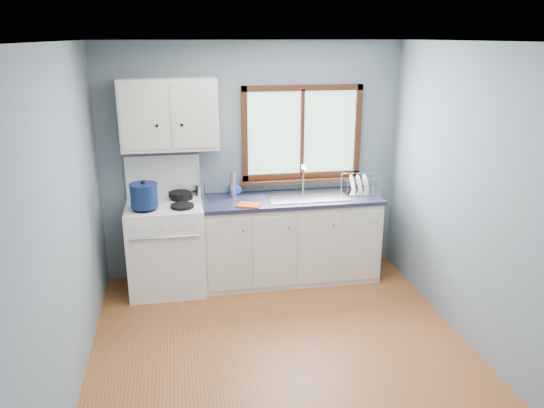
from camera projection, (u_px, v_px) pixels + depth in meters
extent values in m
cube|color=#985429|center=(285.00, 359.00, 4.38)|extent=(3.20, 3.60, 0.02)
cube|color=white|center=(288.00, 40.00, 3.61)|extent=(3.20, 3.60, 0.02)
cube|color=slate|center=(252.00, 161.00, 5.69)|extent=(3.20, 0.02, 2.50)
cube|color=slate|center=(371.00, 347.00, 2.30)|extent=(3.20, 0.02, 2.50)
cube|color=slate|center=(63.00, 228.00, 3.72)|extent=(0.02, 3.60, 2.50)
cube|color=slate|center=(482.00, 203.00, 4.27)|extent=(0.02, 3.60, 2.50)
cube|color=white|center=(167.00, 247.00, 5.45)|extent=(0.76, 0.65, 0.92)
cube|color=white|center=(163.00, 176.00, 5.53)|extent=(0.76, 0.05, 0.44)
cube|color=silver|center=(164.00, 204.00, 5.31)|extent=(0.72, 0.59, 0.01)
cylinder|color=black|center=(145.00, 208.00, 5.13)|extent=(0.23, 0.23, 0.03)
cylinder|color=black|center=(182.00, 206.00, 5.19)|extent=(0.23, 0.23, 0.03)
cylinder|color=black|center=(146.00, 199.00, 5.41)|extent=(0.23, 0.23, 0.03)
cylinder|color=black|center=(182.00, 197.00, 5.47)|extent=(0.23, 0.23, 0.03)
cylinder|color=silver|center=(165.00, 238.00, 5.05)|extent=(0.66, 0.02, 0.02)
cube|color=silver|center=(167.00, 266.00, 5.16)|extent=(0.66, 0.01, 0.55)
cube|color=beige|center=(290.00, 240.00, 5.70)|extent=(1.85, 0.60, 0.88)
cube|color=black|center=(289.00, 273.00, 5.84)|extent=(1.85, 0.54, 0.08)
cube|color=#191B31|center=(291.00, 199.00, 5.56)|extent=(1.89, 0.64, 0.04)
cube|color=silver|center=(307.00, 196.00, 5.58)|extent=(0.84, 0.46, 0.01)
cube|color=silver|center=(289.00, 204.00, 5.57)|extent=(0.36, 0.40, 0.14)
cube|color=silver|center=(325.00, 202.00, 5.64)|extent=(0.36, 0.40, 0.14)
cylinder|color=silver|center=(303.00, 179.00, 5.73)|extent=(0.02, 0.02, 0.28)
cylinder|color=silver|center=(305.00, 169.00, 5.62)|extent=(0.02, 0.16, 0.02)
sphere|color=silver|center=(303.00, 166.00, 5.69)|extent=(0.04, 0.04, 0.04)
cube|color=#9EC6A8|center=(302.00, 132.00, 5.67)|extent=(1.22, 0.01, 0.92)
cube|color=#411D0E|center=(303.00, 88.00, 5.51)|extent=(1.30, 0.05, 0.06)
cube|color=#411D0E|center=(301.00, 175.00, 5.80)|extent=(1.30, 0.05, 0.06)
cube|color=#411D0E|center=(245.00, 135.00, 5.55)|extent=(0.06, 0.05, 1.00)
cube|color=#411D0E|center=(358.00, 131.00, 5.76)|extent=(0.06, 0.05, 1.00)
cube|color=#411D0E|center=(302.00, 133.00, 5.65)|extent=(0.03, 0.05, 0.92)
cube|color=#411D0E|center=(302.00, 180.00, 5.78)|extent=(1.36, 0.10, 0.03)
cube|color=beige|center=(169.00, 114.00, 5.21)|extent=(0.95, 0.32, 0.70)
cube|color=beige|center=(143.00, 117.00, 5.02)|extent=(0.44, 0.01, 0.62)
cube|color=beige|center=(194.00, 116.00, 5.10)|extent=(0.44, 0.01, 0.62)
sphere|color=black|center=(157.00, 126.00, 5.05)|extent=(0.03, 0.03, 0.03)
sphere|color=black|center=(182.00, 125.00, 5.09)|extent=(0.03, 0.03, 0.03)
cylinder|color=black|center=(180.00, 194.00, 5.45)|extent=(0.30, 0.30, 0.05)
cube|color=black|center=(194.00, 192.00, 5.54)|extent=(0.13, 0.07, 0.01)
cylinder|color=#0E1C4C|center=(144.00, 196.00, 5.08)|extent=(0.31, 0.31, 0.22)
cylinder|color=#0E1C4C|center=(143.00, 184.00, 5.05)|extent=(0.32, 0.32, 0.02)
sphere|color=black|center=(143.00, 182.00, 5.04)|extent=(0.05, 0.05, 0.04)
cylinder|color=silver|center=(200.00, 190.00, 5.56)|extent=(0.13, 0.13, 0.14)
cylinder|color=silver|center=(201.00, 177.00, 5.53)|extent=(0.01, 0.01, 0.20)
cylinder|color=silver|center=(198.00, 176.00, 5.53)|extent=(0.01, 0.01, 0.24)
cylinder|color=silver|center=(199.00, 179.00, 5.50)|extent=(0.01, 0.01, 0.18)
cylinder|color=silver|center=(233.00, 185.00, 5.53)|extent=(0.08, 0.08, 0.27)
imported|color=blue|center=(238.00, 183.00, 5.59)|extent=(0.14, 0.14, 0.28)
cube|color=red|center=(249.00, 205.00, 5.28)|extent=(0.28, 0.24, 0.02)
cube|color=silver|center=(360.00, 192.00, 5.73)|extent=(0.40, 0.32, 0.01)
cylinder|color=silver|center=(347.00, 188.00, 5.56)|extent=(0.01, 0.01, 0.18)
cylinder|color=silver|center=(381.00, 187.00, 5.60)|extent=(0.01, 0.01, 0.18)
cylinder|color=silver|center=(341.00, 181.00, 5.82)|extent=(0.01, 0.01, 0.18)
cylinder|color=silver|center=(373.00, 181.00, 5.85)|extent=(0.01, 0.01, 0.18)
cylinder|color=silver|center=(365.00, 179.00, 5.55)|extent=(0.36, 0.03, 0.01)
cylinder|color=silver|center=(358.00, 173.00, 5.81)|extent=(0.36, 0.03, 0.01)
cylinder|color=white|center=(353.00, 184.00, 5.70)|extent=(0.07, 0.20, 0.20)
cylinder|color=white|center=(359.00, 184.00, 5.70)|extent=(0.07, 0.20, 0.20)
cylinder|color=white|center=(366.00, 183.00, 5.71)|extent=(0.07, 0.20, 0.20)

